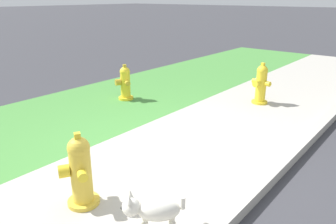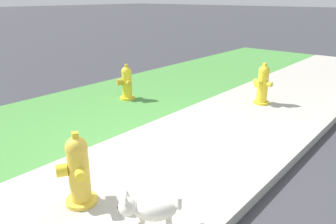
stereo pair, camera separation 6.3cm
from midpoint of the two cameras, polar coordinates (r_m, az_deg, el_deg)
ground_plane at (r=3.99m, az=0.19°, el=-8.76°), size 120.00×120.00×0.00m
sidewalk_pavement at (r=3.99m, az=0.19°, el=-8.70°), size 18.00×2.08×0.01m
grass_verge at (r=5.67m, az=-18.40°, el=-0.93°), size 18.00×2.64×0.01m
street_curb at (r=3.45m, az=15.01°, el=-13.32°), size 18.00×0.16×0.12m
fire_hydrant_by_grass_verge at (r=6.32m, az=-6.94°, el=5.06°), size 0.34×0.37×0.68m
fire_hydrant_near_corner at (r=6.22m, az=16.43°, el=4.58°), size 0.35×0.38×0.77m
fire_hydrant_mid_block at (r=3.20m, az=-14.83°, el=-9.86°), size 0.35×0.37×0.74m
small_white_dog at (r=2.81m, az=-2.59°, el=-16.68°), size 0.42×0.44×0.41m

